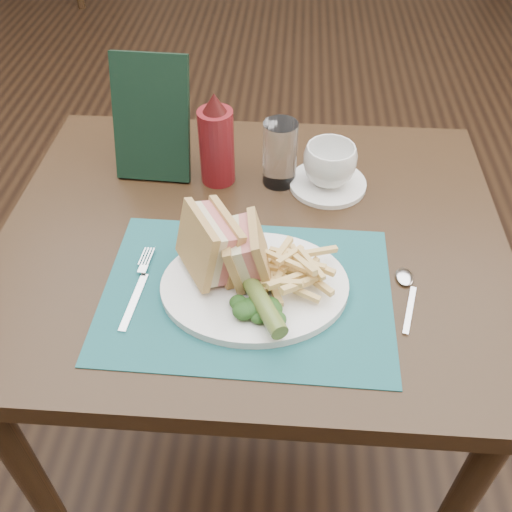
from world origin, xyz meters
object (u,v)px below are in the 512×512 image
(plate, at_px, (255,286))
(saucer, at_px, (328,184))
(check_presenter, at_px, (151,119))
(ketchup_bottle, at_px, (216,139))
(sandwich_half_b, at_px, (233,252))
(coffee_cup, at_px, (330,165))
(table_main, at_px, (253,357))
(placemat, at_px, (247,293))
(sandwich_half_a, at_px, (197,248))
(drinking_glass, at_px, (280,154))

(plate, xyz_separation_m, saucer, (0.12, 0.29, -0.00))
(check_presenter, bearing_deg, ketchup_bottle, -8.43)
(plate, xyz_separation_m, sandwich_half_b, (-0.04, 0.02, 0.06))
(plate, relative_size, check_presenter, 1.26)
(coffee_cup, relative_size, check_presenter, 0.42)
(coffee_cup, bearing_deg, ketchup_bottle, 178.20)
(table_main, height_order, placemat, placemat)
(placemat, bearing_deg, plate, 33.40)
(plate, height_order, sandwich_half_a, sandwich_half_a)
(placemat, height_order, sandwich_half_a, sandwich_half_a)
(table_main, distance_m, saucer, 0.43)
(plate, height_order, saucer, plate)
(sandwich_half_b, height_order, check_presenter, check_presenter)
(placemat, relative_size, sandwich_half_b, 4.73)
(saucer, distance_m, check_presenter, 0.36)
(sandwich_half_b, relative_size, coffee_cup, 0.96)
(placemat, relative_size, drinking_glass, 3.54)
(ketchup_bottle, bearing_deg, sandwich_half_b, -78.15)
(saucer, bearing_deg, plate, -113.20)
(check_presenter, bearing_deg, sandwich_half_b, -55.88)
(coffee_cup, relative_size, ketchup_bottle, 0.54)
(check_presenter, bearing_deg, saucer, -2.57)
(table_main, height_order, check_presenter, check_presenter)
(plate, distance_m, coffee_cup, 0.31)
(sandwich_half_b, distance_m, coffee_cup, 0.31)
(sandwich_half_b, relative_size, ketchup_bottle, 0.52)
(placemat, xyz_separation_m, saucer, (0.13, 0.29, 0.00))
(table_main, height_order, drinking_glass, drinking_glass)
(table_main, xyz_separation_m, ketchup_bottle, (-0.08, 0.15, 0.47))
(sandwich_half_b, xyz_separation_m, check_presenter, (-0.18, 0.30, 0.05))
(placemat, bearing_deg, check_presenter, 122.46)
(table_main, xyz_separation_m, coffee_cup, (0.14, 0.15, 0.42))
(plate, height_order, check_presenter, check_presenter)
(placemat, xyz_separation_m, check_presenter, (-0.21, 0.32, 0.11))
(sandwich_half_b, bearing_deg, check_presenter, 113.34)
(placemat, distance_m, check_presenter, 0.40)
(placemat, bearing_deg, sandwich_half_a, 163.91)
(coffee_cup, relative_size, drinking_glass, 0.78)
(placemat, xyz_separation_m, plate, (0.01, 0.01, 0.01))
(placemat, relative_size, sandwich_half_a, 4.07)
(sandwich_half_a, bearing_deg, table_main, 27.47)
(sandwich_half_a, height_order, coffee_cup, sandwich_half_a)
(sandwich_half_a, relative_size, saucer, 0.75)
(table_main, bearing_deg, coffee_cup, 47.13)
(coffee_cup, bearing_deg, sandwich_half_a, -128.27)
(saucer, xyz_separation_m, coffee_cup, (0.00, 0.00, 0.04))
(sandwich_half_b, bearing_deg, coffee_cup, 51.48)
(check_presenter, bearing_deg, drinking_glass, -2.88)
(ketchup_bottle, bearing_deg, drinking_glass, 0.32)
(sandwich_half_a, bearing_deg, drinking_glass, 36.34)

